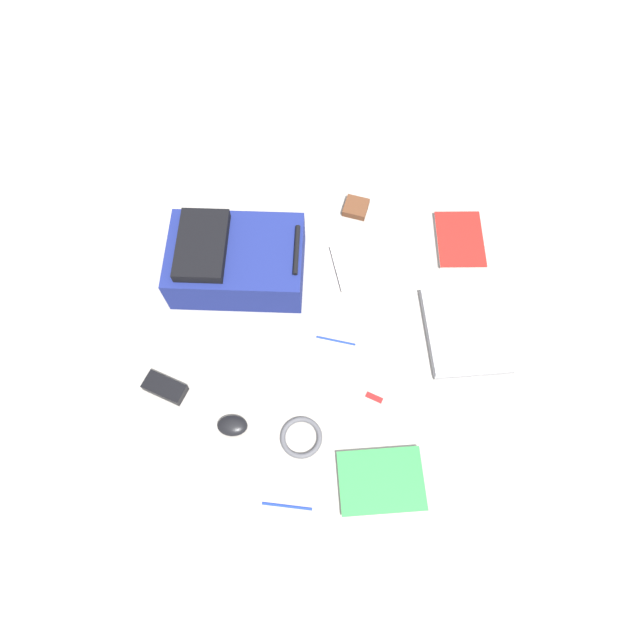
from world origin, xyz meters
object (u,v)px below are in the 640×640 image
object	(u,v)px
power_brick	(165,388)
cable_coil	(301,437)
computer_mouse	(232,426)
earbud_pouch	(356,207)
book_blue	(381,481)
book_red	(460,240)
pen_black	(287,506)
book_comic	(367,264)
pen_blue	(336,340)
usb_stick	(374,397)
backpack	(235,260)
laptop	(466,330)

from	to	relation	value
power_brick	cable_coil	bearing A→B (deg)	77.29
computer_mouse	earbud_pouch	bearing A→B (deg)	156.56
book_blue	book_red	distance (m)	0.89
cable_coil	pen_black	size ratio (longest dim) A/B	0.87
book_blue	computer_mouse	bearing A→B (deg)	-103.02
book_comic	earbud_pouch	world-z (taller)	earbud_pouch
power_brick	pen_blue	world-z (taller)	power_brick
book_red	earbud_pouch	bearing A→B (deg)	-103.62
usb_stick	book_red	bearing A→B (deg)	157.48
pen_black	usb_stick	distance (m)	0.42
book_blue	earbud_pouch	world-z (taller)	earbud_pouch
backpack	cable_coil	world-z (taller)	backpack
backpack	power_brick	size ratio (longest dim) A/B	3.53
computer_mouse	power_brick	distance (m)	0.25
power_brick	computer_mouse	bearing A→B (deg)	68.31
book_blue	pen_blue	xyz separation A→B (m)	(-0.43, -0.18, -0.01)
laptop	earbud_pouch	distance (m)	0.60
laptop	power_brick	xyz separation A→B (m)	(0.31, -0.93, 0.00)
book_blue	book_red	size ratio (longest dim) A/B	1.12
book_red	computer_mouse	distance (m)	1.01
pen_blue	earbud_pouch	xyz separation A→B (m)	(-0.53, 0.01, 0.01)
laptop	cable_coil	bearing A→B (deg)	-49.80
book_comic	cable_coil	xyz separation A→B (m)	(0.63, -0.15, 0.00)
computer_mouse	pen_blue	bearing A→B (deg)	134.74
power_brick	pen_black	size ratio (longest dim) A/B	0.90
power_brick	earbud_pouch	xyz separation A→B (m)	(-0.76, 0.53, -0.00)
power_brick	book_red	bearing A→B (deg)	126.16
book_comic	computer_mouse	distance (m)	0.72
pen_black	earbud_pouch	xyz separation A→B (m)	(-1.06, 0.10, 0.01)
computer_mouse	book_comic	bearing A→B (deg)	145.84
book_red	power_brick	world-z (taller)	power_brick
power_brick	pen_black	xyz separation A→B (m)	(0.30, 0.43, -0.01)
backpack	earbud_pouch	size ratio (longest dim) A/B	5.58
book_red	laptop	bearing A→B (deg)	4.15
book_red	pen_blue	bearing A→B (deg)	-42.30
backpack	laptop	distance (m)	0.80
pen_blue	backpack	bearing A→B (deg)	-120.18
power_brick	laptop	bearing A→B (deg)	108.53
usb_stick	pen_black	bearing A→B (deg)	-32.27
book_red	book_comic	bearing A→B (deg)	-67.04
laptop	usb_stick	bearing A→B (deg)	-47.00
laptop	power_brick	bearing A→B (deg)	-71.47
cable_coil	earbud_pouch	distance (m)	0.86
pen_black	pen_blue	distance (m)	0.54
pen_black	pen_blue	world-z (taller)	same
book_comic	pen_black	distance (m)	0.85
power_brick	book_comic	bearing A→B (deg)	131.85
laptop	pen_blue	size ratio (longest dim) A/B	2.72
laptop	book_blue	world-z (taller)	laptop
book_red	power_brick	distance (m)	1.13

